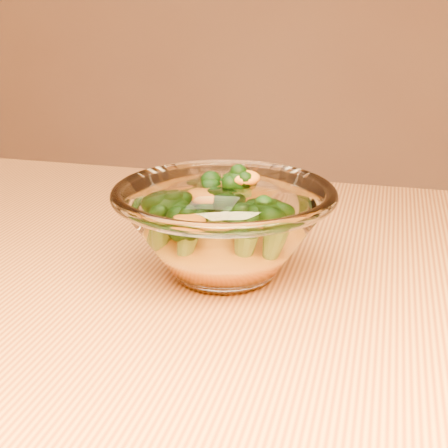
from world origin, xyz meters
name	(u,v)px	position (x,y,z in m)	size (l,w,h in m)	color
table	(106,410)	(0.00, 0.00, 0.65)	(1.20, 0.80, 0.75)	#C1813A
glass_bowl	(224,229)	(0.08, 0.08, 0.79)	(0.19, 0.19, 0.08)	white
cheese_sauce	(224,248)	(0.08, 0.08, 0.78)	(0.11, 0.11, 0.03)	orange
broccoli_heap	(219,212)	(0.08, 0.09, 0.81)	(0.12, 0.11, 0.07)	black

